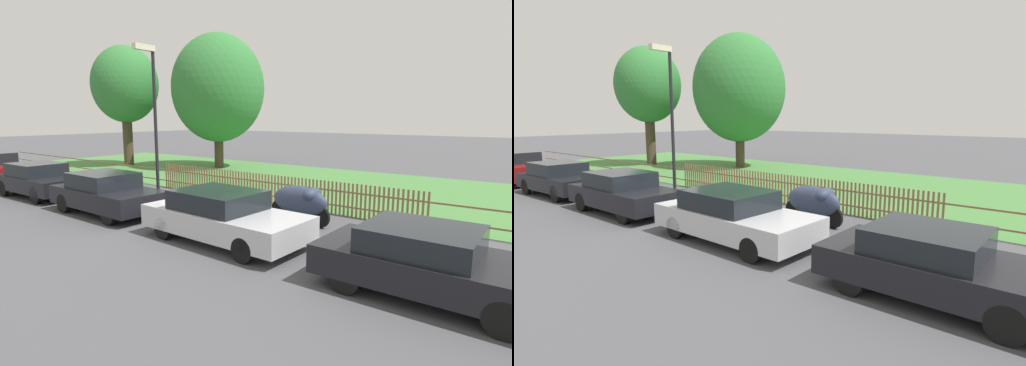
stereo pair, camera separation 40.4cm
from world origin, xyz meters
TOP-DOWN VIEW (x-y plane):
  - ground_plane at (0.00, 0.00)m, footprint 120.00×120.00m
  - kerb_stone at (0.00, 0.10)m, footprint 40.44×0.20m
  - grass_strip at (0.00, 8.07)m, footprint 40.44×10.10m
  - park_fence at (-0.00, 3.03)m, footprint 40.44×0.05m
  - parked_car_black_saloon at (-7.73, -1.30)m, footprint 4.05×1.89m
  - parked_car_navy_estate at (-3.18, -1.28)m, footprint 4.03×1.79m
  - parked_car_red_compact at (1.69, -1.16)m, footprint 4.33×1.96m
  - parked_car_white_van at (6.53, -1.27)m, footprint 3.85×1.84m
  - covered_motorcycle at (2.38, 1.40)m, footprint 1.99×0.72m
  - tree_nearest_kerb at (-13.40, 6.69)m, footprint 4.02×4.02m
  - tree_behind_motorcycle at (-8.29, 9.49)m, footprint 5.47×5.47m
  - street_lamp at (-2.80, 0.35)m, footprint 0.20×0.79m

SIDE VIEW (x-z plane):
  - ground_plane at x=0.00m, z-range 0.00..0.00m
  - grass_strip at x=0.00m, z-range 0.00..0.01m
  - kerb_stone at x=0.00m, z-range 0.00..0.12m
  - park_fence at x=0.00m, z-range 0.00..1.05m
  - parked_car_white_van at x=6.53m, z-range 0.02..1.22m
  - parked_car_red_compact at x=1.69m, z-range 0.01..1.28m
  - parked_car_black_saloon at x=-7.73m, z-range 0.02..1.31m
  - parked_car_navy_estate at x=-3.18m, z-range 0.02..1.32m
  - covered_motorcycle at x=2.38m, z-range 0.12..1.23m
  - street_lamp at x=-2.80m, z-range 0.72..6.06m
  - tree_behind_motorcycle at x=-8.29m, z-range 0.76..8.60m
  - tree_nearest_kerb at x=-13.40m, z-range 1.29..8.59m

